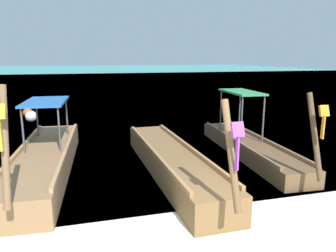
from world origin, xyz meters
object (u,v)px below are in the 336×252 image
object	(u,v)px
longtail_boat_violet_ribbon	(172,162)
longtail_boat_orange_ribbon	(249,146)
mooring_buoy_far	(28,113)
longtail_boat_yellow_ribbon	(45,160)
mooring_buoy_near	(31,116)

from	to	relation	value
longtail_boat_violet_ribbon	longtail_boat_orange_ribbon	world-z (taller)	longtail_boat_violet_ribbon
longtail_boat_orange_ribbon	mooring_buoy_far	world-z (taller)	longtail_boat_orange_ribbon
longtail_boat_yellow_ribbon	mooring_buoy_near	world-z (taller)	longtail_boat_yellow_ribbon
longtail_boat_orange_ribbon	mooring_buoy_far	xyz separation A→B (m)	(-7.83, 8.97, -0.06)
longtail_boat_orange_ribbon	longtail_boat_violet_ribbon	bearing A→B (deg)	-161.03
longtail_boat_orange_ribbon	mooring_buoy_near	bearing A→B (deg)	134.41
longtail_boat_violet_ribbon	mooring_buoy_far	xyz separation A→B (m)	(-4.96, 9.95, -0.08)
longtail_boat_yellow_ribbon	mooring_buoy_near	xyz separation A→B (m)	(-1.33, 7.65, -0.10)
longtail_boat_yellow_ribbon	mooring_buoy_far	distance (m)	9.12
longtail_boat_violet_ribbon	mooring_buoy_near	distance (m)	9.79
longtail_boat_violet_ribbon	longtail_boat_orange_ribbon	bearing A→B (deg)	18.97
longtail_boat_violet_ribbon	longtail_boat_orange_ribbon	distance (m)	3.03
longtail_boat_orange_ribbon	mooring_buoy_far	bearing A→B (deg)	131.11
mooring_buoy_far	longtail_boat_yellow_ribbon	bearing A→B (deg)	-79.48
longtail_boat_orange_ribbon	mooring_buoy_far	distance (m)	11.90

